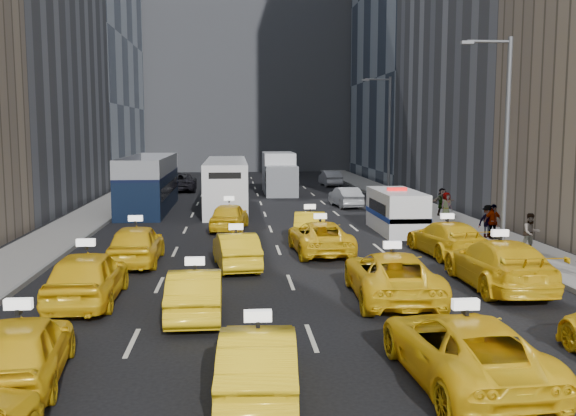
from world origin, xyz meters
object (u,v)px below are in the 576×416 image
nypd_van (396,212)px  box_truck (279,174)px  double_decker (149,184)px  city_bus (226,185)px

nypd_van → box_truck: box_truck is taller
double_decker → city_bus: double_decker is taller
double_decker → city_bus: 5.04m
nypd_van → box_truck: size_ratio=0.75×
nypd_van → double_decker: size_ratio=0.46×
double_decker → city_bus: bearing=8.8°
nypd_van → box_truck: bearing=94.9°
nypd_van → city_bus: size_ratio=0.44×
box_truck → nypd_van: bearing=-73.5°
city_bus → box_truck: box_truck is taller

